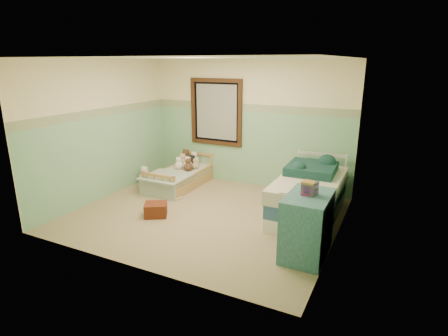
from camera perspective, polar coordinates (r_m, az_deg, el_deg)
The scene contains 31 objects.
floor at distance 6.11m, azimuth -3.01°, elevation -7.35°, with size 4.20×3.60×0.02m, color gray.
ceiling at distance 5.60m, azimuth -3.41°, elevation 16.98°, with size 4.20×3.60×0.02m, color silver.
wall_back at distance 7.32m, azimuth 3.79°, elevation 6.91°, with size 4.20×0.04×2.50m, color beige.
wall_front at distance 4.30m, azimuth -15.05°, elevation -0.36°, with size 4.20×0.04×2.50m, color beige.
wall_left at distance 6.99m, azimuth -18.45°, elevation 5.65°, with size 0.04×3.60×2.50m, color beige.
wall_right at distance 5.06m, azimuth 18.02°, elevation 1.87°, with size 0.04×3.60×2.50m, color beige.
wainscot_mint at distance 7.40m, azimuth 3.67°, elevation 3.07°, with size 4.20×0.01×1.50m, color #86B990.
border_strip at distance 7.26m, azimuth 3.79°, elevation 9.42°, with size 4.20×0.01×0.15m, color #4D6A4C.
window_frame at distance 7.55m, azimuth -1.27°, elevation 8.76°, with size 1.16×0.06×1.36m, color #432112.
window_blinds at distance 7.56m, azimuth -1.23°, elevation 8.77°, with size 0.92×0.01×1.12m, color beige.
toddler_bed_frame at distance 7.49m, azimuth -6.92°, elevation -2.06°, with size 0.76×1.52×0.20m, color #B58846.
toddler_mattress at distance 7.44m, azimuth -6.96°, elevation -0.90°, with size 0.70×1.46×0.12m, color silver.
patchwork_quilt at distance 7.04m, azimuth -9.09°, elevation -1.34°, with size 0.83×0.76×0.03m, color #7FADD2.
plush_bed_brown at distance 7.87m, azimuth -5.94°, elevation 1.40°, with size 0.22×0.22×0.22m, color brown.
plush_bed_white at distance 7.77m, azimuth -4.69°, elevation 1.15°, with size 0.20×0.20×0.20m, color white.
plush_bed_tan at distance 7.67m, azimuth -6.49°, elevation 0.88°, with size 0.20×0.20×0.20m, color #D1B390.
plush_bed_dark at distance 7.55m, azimuth -5.02°, elevation 0.66°, with size 0.19×0.19×0.19m, color black.
plush_floor_cream at distance 7.74m, azimuth -12.29°, elevation -1.49°, with size 0.25×0.25×0.25m, color white.
plush_floor_tan at distance 7.40m, azimuth -12.25°, elevation -2.26°, with size 0.26×0.26×0.26m, color #D1B390.
twin_bed_frame at distance 6.15m, azimuth 13.01°, elevation -6.41°, with size 0.90×1.81×0.22m, color white.
twin_boxspring at distance 6.07m, azimuth 13.15°, elevation -4.50°, with size 0.90×1.81×0.22m, color navy.
twin_mattress at distance 6.00m, azimuth 13.28°, elevation -2.53°, with size 0.94×1.84×0.22m, color silver.
teal_blanket at distance 6.24m, azimuth 13.59°, elevation -0.09°, with size 0.77×0.81×0.14m, color #10342E.
dresser at distance 4.85m, azimuth 12.89°, elevation -8.79°, with size 0.52×0.84×0.84m, color #2B5A6B.
book_stack at distance 4.67m, azimuth 13.31°, elevation -3.09°, with size 0.18×0.14×0.18m, color brown.
red_pillow at distance 6.10m, azimuth -10.67°, elevation -6.45°, with size 0.35×0.31×0.22m, color #962B0A.
floor_book at distance 6.86m, azimuth -7.76°, elevation -4.58°, with size 0.27×0.21×0.03m, color yellow.
extra_plush_0 at distance 7.51m, azimuth -4.54°, elevation 0.43°, with size 0.15×0.15×0.15m, color #D1B390.
extra_plush_1 at distance 7.38m, azimuth -5.65°, elevation 0.24°, with size 0.19×0.19×0.19m, color brown.
extra_plush_2 at distance 7.40m, azimuth -5.68°, elevation 0.33°, with size 0.20×0.20×0.20m, color white.
extra_plush_3 at distance 7.52m, azimuth -7.09°, elevation 0.45°, with size 0.17×0.17×0.17m, color white.
Camera 1 is at (2.77, -4.87, 2.44)m, focal length 29.12 mm.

